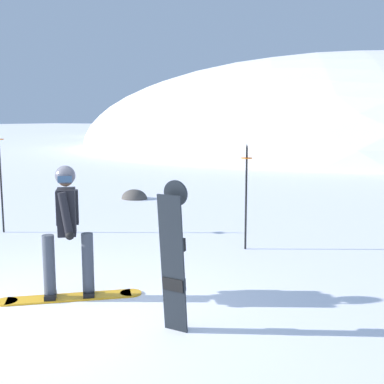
# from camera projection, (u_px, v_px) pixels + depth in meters

# --- Properties ---
(ground_plane) EXTENTS (300.00, 300.00, 0.00)m
(ground_plane) POSITION_uv_depth(u_px,v_px,m) (40.00, 318.00, 5.74)
(ground_plane) COLOR white
(ridge_peak_main) EXTENTS (41.35, 37.22, 13.91)m
(ridge_peak_main) POSITION_uv_depth(u_px,v_px,m) (342.00, 148.00, 38.69)
(ridge_peak_main) COLOR white
(ridge_peak_main) RESTS_ON ground
(ridge_peak_far) EXTENTS (22.90, 20.61, 10.24)m
(ridge_peak_far) POSITION_uv_depth(u_px,v_px,m) (185.00, 136.00, 63.56)
(ridge_peak_far) COLOR white
(ridge_peak_far) RESTS_ON ground
(snowboarder_main) EXTENTS (1.45, 1.31, 1.71)m
(snowboarder_main) POSITION_uv_depth(u_px,v_px,m) (67.00, 228.00, 6.28)
(snowboarder_main) COLOR orange
(snowboarder_main) RESTS_ON ground
(spare_snowboard) EXTENTS (0.28, 0.17, 1.66)m
(spare_snowboard) POSITION_uv_depth(u_px,v_px,m) (173.00, 257.00, 5.26)
(spare_snowboard) COLOR black
(spare_snowboard) RESTS_ON ground
(piste_marker_near) EXTENTS (0.20, 0.20, 1.87)m
(piste_marker_near) POSITION_uv_depth(u_px,v_px,m) (246.00, 189.00, 8.62)
(piste_marker_near) COLOR black
(piste_marker_near) RESTS_ON ground
(piste_marker_far) EXTENTS (0.20, 0.20, 2.14)m
(piste_marker_far) POSITION_uv_depth(u_px,v_px,m) (0.00, 173.00, 9.89)
(piste_marker_far) COLOR black
(piste_marker_far) RESTS_ON ground
(rock_dark) EXTENTS (0.77, 0.66, 0.54)m
(rock_dark) POSITION_uv_depth(u_px,v_px,m) (134.00, 199.00, 14.22)
(rock_dark) COLOR #4C4742
(rock_dark) RESTS_ON ground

